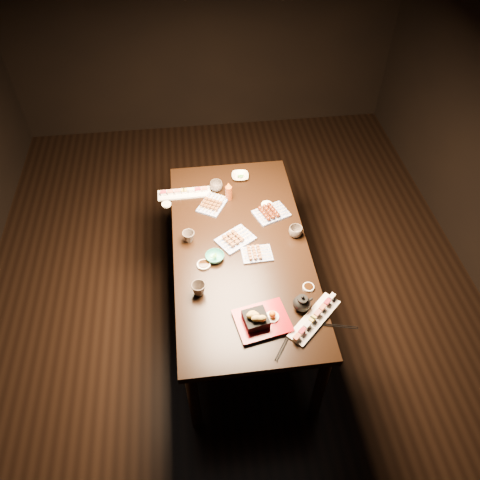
# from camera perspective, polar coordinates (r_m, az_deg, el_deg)

# --- Properties ---
(ground) EXTENTS (5.00, 5.00, 0.00)m
(ground) POSITION_cam_1_polar(r_m,az_deg,el_deg) (3.79, -0.92, -7.06)
(ground) COLOR black
(ground) RESTS_ON ground
(dining_table) EXTENTS (1.31, 1.96, 0.75)m
(dining_table) POSITION_cam_1_polar(r_m,az_deg,el_deg) (3.41, 0.10, -5.15)
(dining_table) COLOR black
(dining_table) RESTS_ON ground
(sushi_platter_near) EXTENTS (0.37, 0.35, 0.05)m
(sushi_platter_near) POSITION_cam_1_polar(r_m,az_deg,el_deg) (2.79, 9.10, -9.27)
(sushi_platter_near) COLOR white
(sushi_platter_near) RESTS_ON dining_table
(sushi_platter_far) EXTENTS (0.39, 0.12, 0.05)m
(sushi_platter_far) POSITION_cam_1_polar(r_m,az_deg,el_deg) (3.52, -6.82, 5.86)
(sushi_platter_far) COLOR white
(sushi_platter_far) RESTS_ON dining_table
(yakitori_plate_center) EXTENTS (0.29, 0.27, 0.06)m
(yakitori_plate_center) POSITION_cam_1_polar(r_m,az_deg,el_deg) (3.15, -0.57, 0.35)
(yakitori_plate_center) COLOR #828EB6
(yakitori_plate_center) RESTS_ON dining_table
(yakitori_plate_right) EXTENTS (0.20, 0.15, 0.05)m
(yakitori_plate_right) POSITION_cam_1_polar(r_m,az_deg,el_deg) (3.06, 2.08, -1.50)
(yakitori_plate_right) COLOR #828EB6
(yakitori_plate_right) RESTS_ON dining_table
(yakitori_plate_left) EXTENTS (0.25, 0.28, 0.06)m
(yakitori_plate_left) POSITION_cam_1_polar(r_m,az_deg,el_deg) (3.40, -3.37, 4.59)
(yakitori_plate_left) COLOR #828EB6
(yakitori_plate_left) RESTS_ON dining_table
(tsukune_plate) EXTENTS (0.28, 0.24, 0.06)m
(tsukune_plate) POSITION_cam_1_polar(r_m,az_deg,el_deg) (3.33, 3.84, 3.52)
(tsukune_plate) COLOR #828EB6
(tsukune_plate) RESTS_ON dining_table
(edamame_bowl_green) EXTENTS (0.14, 0.14, 0.04)m
(edamame_bowl_green) POSITION_cam_1_polar(r_m,az_deg,el_deg) (3.05, -3.09, -2.08)
(edamame_bowl_green) COLOR teal
(edamame_bowl_green) RESTS_ON dining_table
(edamame_bowl_cream) EXTENTS (0.14, 0.14, 0.03)m
(edamame_bowl_cream) POSITION_cam_1_polar(r_m,az_deg,el_deg) (3.64, 0.02, 7.77)
(edamame_bowl_cream) COLOR #EEE3C3
(edamame_bowl_cream) RESTS_ON dining_table
(tempura_tray) EXTENTS (0.35, 0.30, 0.11)m
(tempura_tray) POSITION_cam_1_polar(r_m,az_deg,el_deg) (2.72, 2.75, -9.35)
(tempura_tray) COLOR black
(tempura_tray) RESTS_ON dining_table
(teacup_near_left) EXTENTS (0.11, 0.11, 0.08)m
(teacup_near_left) POSITION_cam_1_polar(r_m,az_deg,el_deg) (2.86, -5.07, -5.96)
(teacup_near_left) COLOR #4F453C
(teacup_near_left) RESTS_ON dining_table
(teacup_mid_right) EXTENTS (0.12, 0.12, 0.07)m
(teacup_mid_right) POSITION_cam_1_polar(r_m,az_deg,el_deg) (3.20, 6.80, 1.03)
(teacup_mid_right) COLOR #4F453C
(teacup_mid_right) RESTS_ON dining_table
(teacup_far_left) EXTENTS (0.11, 0.11, 0.08)m
(teacup_far_left) POSITION_cam_1_polar(r_m,az_deg,el_deg) (3.16, -6.28, 0.40)
(teacup_far_left) COLOR #4F453C
(teacup_far_left) RESTS_ON dining_table
(teacup_far_right) EXTENTS (0.12, 0.12, 0.07)m
(teacup_far_right) POSITION_cam_1_polar(r_m,az_deg,el_deg) (3.52, -2.92, 6.58)
(teacup_far_right) COLOR #4F453C
(teacup_far_right) RESTS_ON dining_table
(teapot) EXTENTS (0.15, 0.15, 0.11)m
(teapot) POSITION_cam_1_polar(r_m,az_deg,el_deg) (2.80, 7.56, -7.51)
(teapot) COLOR black
(teapot) RESTS_ON dining_table
(condiment_bottle) EXTENTS (0.06, 0.06, 0.15)m
(condiment_bottle) POSITION_cam_1_polar(r_m,az_deg,el_deg) (3.42, -1.40, 6.00)
(condiment_bottle) COLOR maroon
(condiment_bottle) RESTS_ON dining_table
(sauce_dish_west) EXTENTS (0.09, 0.09, 0.02)m
(sauce_dish_west) POSITION_cam_1_polar(r_m,az_deg,el_deg) (3.02, -4.44, -3.03)
(sauce_dish_west) COLOR white
(sauce_dish_west) RESTS_ON dining_table
(sauce_dish_east) EXTENTS (0.10, 0.10, 0.01)m
(sauce_dish_east) POSITION_cam_1_polar(r_m,az_deg,el_deg) (3.41, 3.28, 4.31)
(sauce_dish_east) COLOR white
(sauce_dish_east) RESTS_ON dining_table
(sauce_dish_se) EXTENTS (0.10, 0.10, 0.01)m
(sauce_dish_se) POSITION_cam_1_polar(r_m,az_deg,el_deg) (2.93, 8.33, -5.69)
(sauce_dish_se) COLOR white
(sauce_dish_se) RESTS_ON dining_table
(sauce_dish_nw) EXTENTS (0.08, 0.08, 0.01)m
(sauce_dish_nw) POSITION_cam_1_polar(r_m,az_deg,el_deg) (3.46, -8.97, 4.31)
(sauce_dish_nw) COLOR white
(sauce_dish_nw) RESTS_ON dining_table
(chopsticks_near) EXTENTS (0.13, 0.19, 0.01)m
(chopsticks_near) POSITION_cam_1_polar(r_m,az_deg,el_deg) (2.69, 5.31, -12.68)
(chopsticks_near) COLOR black
(chopsticks_near) RESTS_ON dining_table
(chopsticks_se) EXTENTS (0.20, 0.07, 0.01)m
(chopsticks_se) POSITION_cam_1_polar(r_m,az_deg,el_deg) (2.80, 12.21, -10.24)
(chopsticks_se) COLOR black
(chopsticks_se) RESTS_ON dining_table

